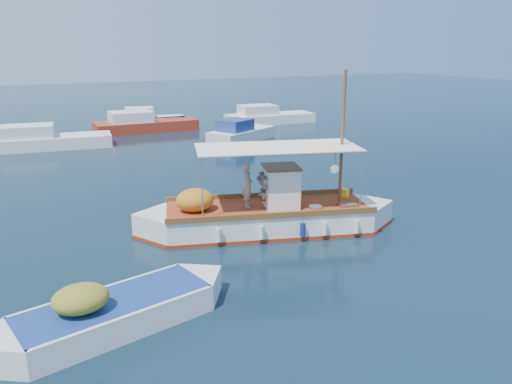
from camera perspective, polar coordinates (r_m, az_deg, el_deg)
name	(u,v)px	position (r m, az deg, el deg)	size (l,w,h in m)	color
ground	(272,230)	(18.63, 1.81, -4.36)	(160.00, 160.00, 0.00)	black
fishing_caique	(266,216)	(18.49, 1.16, -2.78)	(9.41, 4.58, 5.99)	white
dinghy	(113,315)	(12.95, -16.04, -13.37)	(6.17, 2.76, 1.54)	white
bg_boat_nw	(44,141)	(35.98, -23.04, 5.37)	(8.23, 3.34, 1.80)	silver
bg_boat_n	(143,125)	(41.06, -12.78, 7.51)	(7.95, 2.82, 1.80)	#9D2D1A
bg_boat_ne	(240,134)	(35.94, -1.80, 6.67)	(5.75, 4.43, 1.80)	silver
bg_boat_e	(267,117)	(44.15, 1.30, 8.52)	(7.86, 3.11, 1.80)	silver
bg_boat_far_n	(148,120)	(43.32, -12.23, 7.99)	(5.96, 2.95, 1.80)	silver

